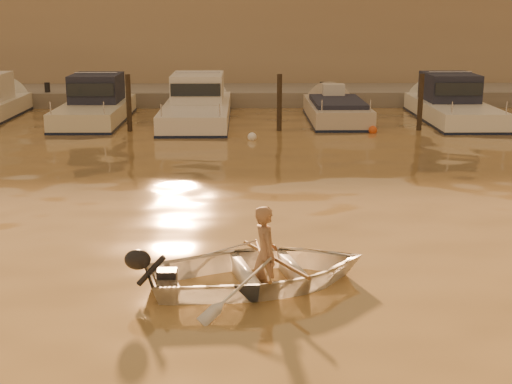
{
  "coord_description": "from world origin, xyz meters",
  "views": [
    {
      "loc": [
        -1.49,
        -11.26,
        4.36
      ],
      "look_at": [
        -1.24,
        2.4,
        0.75
      ],
      "focal_mm": 50.0,
      "sensor_mm": 36.0,
      "label": 1
    }
  ],
  "objects_px": {
    "moored_boat_1": "(94,105)",
    "person": "(266,255)",
    "moored_boat_3": "(336,115)",
    "waterfront_building": "(271,43)",
    "dinghy": "(259,270)",
    "moored_boat_4": "(453,104)",
    "moored_boat_2": "(197,105)"
  },
  "relations": [
    {
      "from": "person",
      "to": "moored_boat_4",
      "type": "relative_size",
      "value": 0.22
    },
    {
      "from": "dinghy",
      "to": "moored_boat_4",
      "type": "height_order",
      "value": "moored_boat_4"
    },
    {
      "from": "person",
      "to": "waterfront_building",
      "type": "bearing_deg",
      "value": -16.77
    },
    {
      "from": "moored_boat_3",
      "to": "moored_boat_4",
      "type": "height_order",
      "value": "moored_boat_4"
    },
    {
      "from": "moored_boat_1",
      "to": "moored_boat_2",
      "type": "distance_m",
      "value": 3.92
    },
    {
      "from": "dinghy",
      "to": "moored_boat_4",
      "type": "distance_m",
      "value": 18.37
    },
    {
      "from": "waterfront_building",
      "to": "moored_boat_2",
      "type": "bearing_deg",
      "value": -106.44
    },
    {
      "from": "moored_boat_3",
      "to": "waterfront_building",
      "type": "xyz_separation_m",
      "value": [
        -2.12,
        11.0,
        2.17
      ]
    },
    {
      "from": "moored_boat_3",
      "to": "dinghy",
      "type": "bearing_deg",
      "value": -101.42
    },
    {
      "from": "dinghy",
      "to": "waterfront_building",
      "type": "xyz_separation_m",
      "value": [
        1.24,
        27.6,
        2.15
      ]
    },
    {
      "from": "moored_boat_4",
      "to": "waterfront_building",
      "type": "bearing_deg",
      "value": 121.05
    },
    {
      "from": "moored_boat_2",
      "to": "moored_boat_3",
      "type": "xyz_separation_m",
      "value": [
        5.36,
        0.0,
        -0.4
      ]
    },
    {
      "from": "waterfront_building",
      "to": "moored_boat_3",
      "type": "bearing_deg",
      "value": -79.1
    },
    {
      "from": "dinghy",
      "to": "moored_boat_4",
      "type": "relative_size",
      "value": 0.49
    },
    {
      "from": "moored_boat_4",
      "to": "moored_boat_2",
      "type": "bearing_deg",
      "value": 180.0
    },
    {
      "from": "person",
      "to": "moored_boat_4",
      "type": "bearing_deg",
      "value": -39.5
    },
    {
      "from": "moored_boat_1",
      "to": "waterfront_building",
      "type": "xyz_separation_m",
      "value": [
        7.16,
        11.0,
        1.77
      ]
    },
    {
      "from": "person",
      "to": "moored_boat_1",
      "type": "distance_m",
      "value": 17.63
    },
    {
      "from": "moored_boat_2",
      "to": "waterfront_building",
      "type": "relative_size",
      "value": 0.18
    },
    {
      "from": "dinghy",
      "to": "moored_boat_2",
      "type": "xyz_separation_m",
      "value": [
        -2.01,
        16.6,
        0.38
      ]
    },
    {
      "from": "moored_boat_2",
      "to": "person",
      "type": "bearing_deg",
      "value": -82.75
    },
    {
      "from": "moored_boat_1",
      "to": "person",
      "type": "bearing_deg",
      "value": -70.02
    },
    {
      "from": "moored_boat_3",
      "to": "moored_boat_4",
      "type": "distance_m",
      "value": 4.52
    },
    {
      "from": "moored_boat_3",
      "to": "person",
      "type": "bearing_deg",
      "value": -101.11
    },
    {
      "from": "moored_boat_1",
      "to": "moored_boat_4",
      "type": "relative_size",
      "value": 0.94
    },
    {
      "from": "person",
      "to": "moored_boat_4",
      "type": "xyz_separation_m",
      "value": [
        7.76,
        16.57,
        0.12
      ]
    },
    {
      "from": "dinghy",
      "to": "person",
      "type": "relative_size",
      "value": 2.22
    },
    {
      "from": "person",
      "to": "moored_boat_3",
      "type": "distance_m",
      "value": 16.89
    },
    {
      "from": "moored_boat_4",
      "to": "waterfront_building",
      "type": "xyz_separation_m",
      "value": [
        -6.62,
        11.0,
        1.77
      ]
    },
    {
      "from": "dinghy",
      "to": "moored_boat_2",
      "type": "distance_m",
      "value": 16.72
    },
    {
      "from": "dinghy",
      "to": "waterfront_building",
      "type": "distance_m",
      "value": 27.71
    },
    {
      "from": "dinghy",
      "to": "moored_boat_1",
      "type": "height_order",
      "value": "moored_boat_1"
    }
  ]
}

